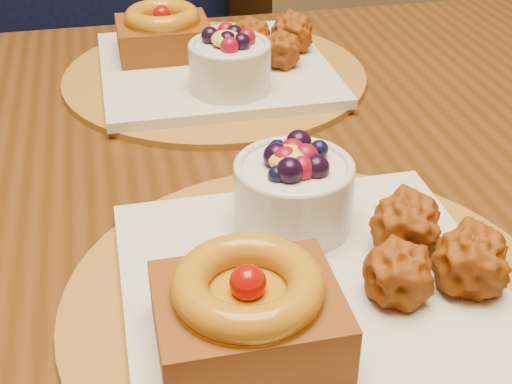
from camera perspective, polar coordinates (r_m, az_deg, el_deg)
The scene contains 4 objects.
dining_table at distance 0.76m, azimuth -0.33°, elevation -2.71°, with size 1.60×0.90×0.76m.
place_setting_near at distance 0.53m, azimuth 4.13°, elevation -6.38°, with size 0.38×0.38×0.09m.
place_setting_far at distance 0.90m, azimuth -3.48°, elevation 10.51°, with size 0.38×0.38×0.09m.
chair_far at distance 1.56m, azimuth -6.77°, elevation 10.11°, with size 0.51×0.51×0.95m.
Camera 1 is at (-0.09, -0.62, 1.12)m, focal length 50.00 mm.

